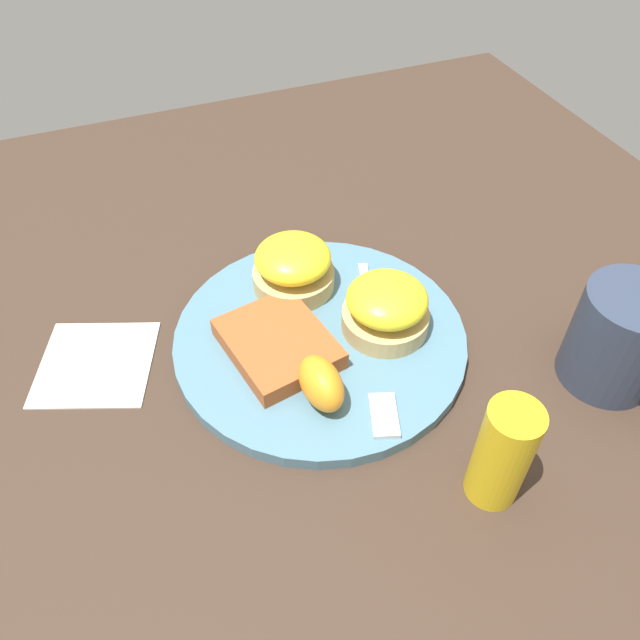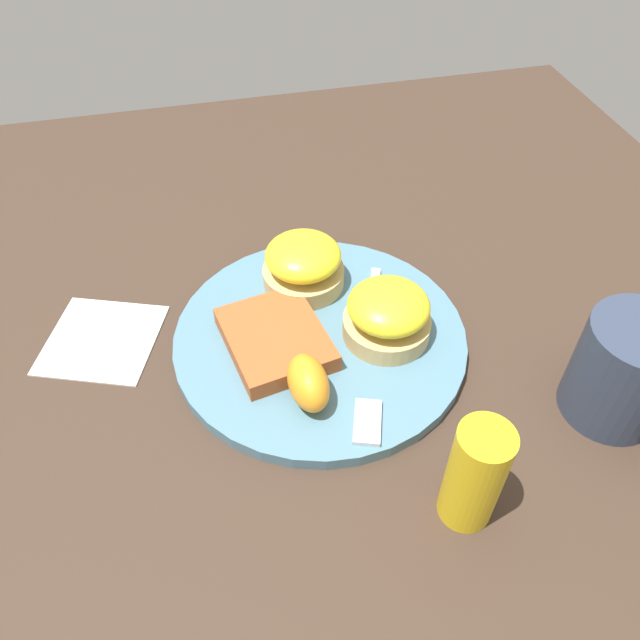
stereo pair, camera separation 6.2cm
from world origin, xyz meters
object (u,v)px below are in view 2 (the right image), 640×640
sandwich_benedict_left (388,314)px  orange_wedge (308,383)px  fork (371,358)px  cup (626,372)px  hashbrown_patty (275,339)px  condiment_bottle (475,475)px  sandwich_benedict_right (307,264)px

sandwich_benedict_left → orange_wedge: size_ratio=1.47×
sandwich_benedict_left → fork: size_ratio=0.40×
sandwich_benedict_left → cup: bearing=54.7°
hashbrown_patty → condiment_bottle: 0.24m
sandwich_benedict_left → fork: 0.05m
hashbrown_patty → cup: cup is taller
sandwich_benedict_left → orange_wedge: 0.11m
sandwich_benedict_right → condiment_bottle: 0.29m
sandwich_benedict_left → sandwich_benedict_right: same height
cup → condiment_bottle: size_ratio=1.16×
orange_wedge → cup: size_ratio=0.49×
fork → cup: size_ratio=1.81×
hashbrown_patty → orange_wedge: (0.07, 0.02, 0.01)m
orange_wedge → condiment_bottle: 0.17m
hashbrown_patty → sandwich_benedict_left: bearing=85.1°
sandwich_benedict_left → condiment_bottle: bearing=2.3°
orange_wedge → cup: bearing=76.5°
orange_wedge → sandwich_benedict_left: bearing=122.9°
hashbrown_patty → orange_wedge: orange_wedge is taller
fork → condiment_bottle: size_ratio=2.09×
fork → cup: (0.10, 0.20, 0.04)m
cup → hashbrown_patty: bearing=-115.1°
sandwich_benedict_right → hashbrown_patty: sandwich_benedict_right is taller
hashbrown_patty → condiment_bottle: size_ratio=1.05×
sandwich_benedict_right → fork: (0.12, 0.04, -0.03)m
orange_wedge → condiment_bottle: size_ratio=0.57×
fork → cup: bearing=64.7°
orange_wedge → fork: (-0.03, 0.07, -0.02)m
sandwich_benedict_left → cup: size_ratio=0.72×
sandwich_benedict_right → hashbrown_patty: (0.08, -0.05, -0.02)m
sandwich_benedict_right → fork: sandwich_benedict_right is taller
orange_wedge → condiment_bottle: (0.13, 0.10, 0.02)m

